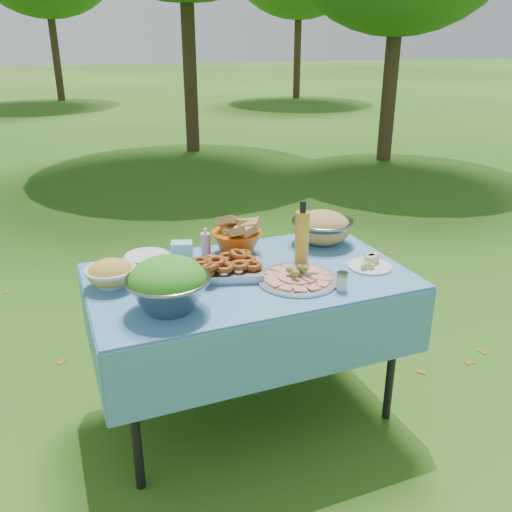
{
  "coord_description": "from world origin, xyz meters",
  "views": [
    {
      "loc": [
        -0.82,
        -2.16,
        1.79
      ],
      "look_at": [
        0.04,
        0.0,
        0.85
      ],
      "focal_mm": 38.0,
      "sensor_mm": 36.0,
      "label": 1
    }
  ],
  "objects_px": {
    "plate_stack": "(147,260)",
    "charcuterie_platter": "(298,272)",
    "pasta_bowl_steel": "(322,227)",
    "oil_bottle": "(302,232)",
    "bread_bowl": "(237,236)",
    "picnic_table": "(249,345)",
    "salad_bowl": "(168,284)"
  },
  "relations": [
    {
      "from": "pasta_bowl_steel",
      "to": "charcuterie_platter",
      "type": "relative_size",
      "value": 0.87
    },
    {
      "from": "plate_stack",
      "to": "salad_bowl",
      "type": "bearing_deg",
      "value": -90.59
    },
    {
      "from": "salad_bowl",
      "to": "pasta_bowl_steel",
      "type": "bearing_deg",
      "value": 26.09
    },
    {
      "from": "bread_bowl",
      "to": "oil_bottle",
      "type": "xyz_separation_m",
      "value": [
        0.25,
        -0.25,
        0.07
      ]
    },
    {
      "from": "picnic_table",
      "to": "charcuterie_platter",
      "type": "distance_m",
      "value": 0.48
    },
    {
      "from": "picnic_table",
      "to": "oil_bottle",
      "type": "bearing_deg",
      "value": 7.98
    },
    {
      "from": "picnic_table",
      "to": "charcuterie_platter",
      "type": "xyz_separation_m",
      "value": [
        0.18,
        -0.15,
        0.42
      ]
    },
    {
      "from": "picnic_table",
      "to": "pasta_bowl_steel",
      "type": "relative_size",
      "value": 4.46
    },
    {
      "from": "salad_bowl",
      "to": "pasta_bowl_steel",
      "type": "xyz_separation_m",
      "value": [
        0.95,
        0.46,
        -0.02
      ]
    },
    {
      "from": "picnic_table",
      "to": "plate_stack",
      "type": "relative_size",
      "value": 6.99
    },
    {
      "from": "oil_bottle",
      "to": "charcuterie_platter",
      "type": "bearing_deg",
      "value": -120.46
    },
    {
      "from": "plate_stack",
      "to": "charcuterie_platter",
      "type": "relative_size",
      "value": 0.56
    },
    {
      "from": "oil_bottle",
      "to": "plate_stack",
      "type": "bearing_deg",
      "value": 161.75
    },
    {
      "from": "bread_bowl",
      "to": "pasta_bowl_steel",
      "type": "distance_m",
      "value": 0.48
    },
    {
      "from": "pasta_bowl_steel",
      "to": "charcuterie_platter",
      "type": "xyz_separation_m",
      "value": [
        -0.34,
        -0.4,
        -0.04
      ]
    },
    {
      "from": "pasta_bowl_steel",
      "to": "oil_bottle",
      "type": "height_order",
      "value": "oil_bottle"
    },
    {
      "from": "charcuterie_platter",
      "to": "picnic_table",
      "type": "bearing_deg",
      "value": 141.51
    },
    {
      "from": "charcuterie_platter",
      "to": "pasta_bowl_steel",
      "type": "bearing_deg",
      "value": 49.86
    },
    {
      "from": "plate_stack",
      "to": "pasta_bowl_steel",
      "type": "height_order",
      "value": "pasta_bowl_steel"
    },
    {
      "from": "picnic_table",
      "to": "bread_bowl",
      "type": "bearing_deg",
      "value": 80.64
    },
    {
      "from": "bread_bowl",
      "to": "plate_stack",
      "type": "bearing_deg",
      "value": -178.74
    },
    {
      "from": "picnic_table",
      "to": "bread_bowl",
      "type": "height_order",
      "value": "bread_bowl"
    },
    {
      "from": "picnic_table",
      "to": "charcuterie_platter",
      "type": "relative_size",
      "value": 3.9
    },
    {
      "from": "plate_stack",
      "to": "charcuterie_platter",
      "type": "xyz_separation_m",
      "value": [
        0.6,
        -0.42,
        0.01
      ]
    },
    {
      "from": "salad_bowl",
      "to": "picnic_table",
      "type": "bearing_deg",
      "value": 26.09
    },
    {
      "from": "plate_stack",
      "to": "bread_bowl",
      "type": "distance_m",
      "value": 0.47
    },
    {
      "from": "salad_bowl",
      "to": "plate_stack",
      "type": "height_order",
      "value": "salad_bowl"
    },
    {
      "from": "plate_stack",
      "to": "bread_bowl",
      "type": "bearing_deg",
      "value": 1.26
    },
    {
      "from": "plate_stack",
      "to": "picnic_table",
      "type": "bearing_deg",
      "value": -33.44
    },
    {
      "from": "oil_bottle",
      "to": "picnic_table",
      "type": "bearing_deg",
      "value": -172.02
    },
    {
      "from": "pasta_bowl_steel",
      "to": "charcuterie_platter",
      "type": "bearing_deg",
      "value": -130.14
    },
    {
      "from": "pasta_bowl_steel",
      "to": "salad_bowl",
      "type": "bearing_deg",
      "value": -153.91
    }
  ]
}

